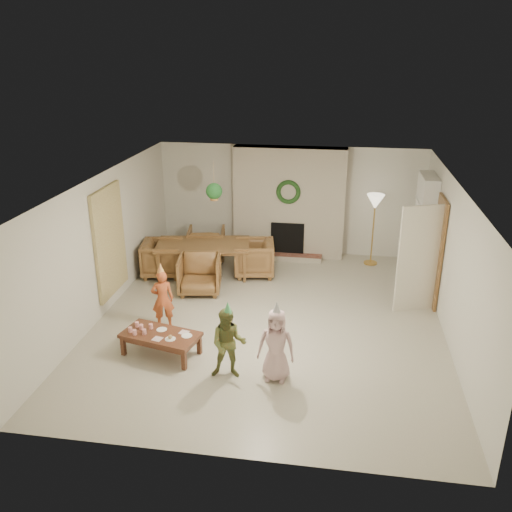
% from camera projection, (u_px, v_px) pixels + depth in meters
% --- Properties ---
extents(floor, '(7.00, 7.00, 0.00)m').
position_uv_depth(floor, '(269.00, 320.00, 9.64)').
color(floor, '#B7B29E').
rests_on(floor, ground).
extents(ceiling, '(7.00, 7.00, 0.00)m').
position_uv_depth(ceiling, '(270.00, 182.00, 8.73)').
color(ceiling, white).
rests_on(ceiling, wall_back).
extents(wall_back, '(7.00, 0.00, 7.00)m').
position_uv_depth(wall_back, '(290.00, 200.00, 12.41)').
color(wall_back, silver).
rests_on(wall_back, floor).
extents(wall_front, '(7.00, 0.00, 7.00)m').
position_uv_depth(wall_front, '(228.00, 368.00, 5.97)').
color(wall_front, silver).
rests_on(wall_front, floor).
extents(wall_left, '(0.00, 7.00, 7.00)m').
position_uv_depth(wall_left, '(103.00, 245.00, 9.62)').
color(wall_left, silver).
rests_on(wall_left, floor).
extents(wall_right, '(0.00, 7.00, 7.00)m').
position_uv_depth(wall_right, '(453.00, 265.00, 8.75)').
color(wall_right, silver).
rests_on(wall_right, floor).
extents(fireplace_mass, '(2.50, 0.40, 2.50)m').
position_uv_depth(fireplace_mass, '(289.00, 202.00, 12.22)').
color(fireplace_mass, '#5B2618').
rests_on(fireplace_mass, floor).
extents(fireplace_hearth, '(1.60, 0.30, 0.12)m').
position_uv_depth(fireplace_hearth, '(286.00, 257.00, 12.33)').
color(fireplace_hearth, maroon).
rests_on(fireplace_hearth, floor).
extents(fireplace_firebox, '(0.75, 0.12, 0.75)m').
position_uv_depth(fireplace_firebox, '(287.00, 238.00, 12.35)').
color(fireplace_firebox, black).
rests_on(fireplace_firebox, floor).
extents(fireplace_wreath, '(0.54, 0.10, 0.54)m').
position_uv_depth(fireplace_wreath, '(288.00, 192.00, 11.90)').
color(fireplace_wreath, '#183E17').
rests_on(fireplace_wreath, fireplace_mass).
extents(floor_lamp_base, '(0.30, 0.30, 0.03)m').
position_uv_depth(floor_lamp_base, '(370.00, 263.00, 12.12)').
color(floor_lamp_base, gold).
rests_on(floor_lamp_base, floor).
extents(floor_lamp_post, '(0.03, 0.03, 1.43)m').
position_uv_depth(floor_lamp_post, '(373.00, 232.00, 11.86)').
color(floor_lamp_post, gold).
rests_on(floor_lamp_post, floor).
extents(floor_lamp_shade, '(0.38, 0.38, 0.32)m').
position_uv_depth(floor_lamp_shade, '(375.00, 202.00, 11.61)').
color(floor_lamp_shade, beige).
rests_on(floor_lamp_shade, floor_lamp_post).
extents(bookshelf_carcass, '(0.30, 1.00, 2.20)m').
position_uv_depth(bookshelf_carcass, '(424.00, 229.00, 10.94)').
color(bookshelf_carcass, white).
rests_on(bookshelf_carcass, floor).
extents(bookshelf_shelf_a, '(0.30, 0.92, 0.03)m').
position_uv_depth(bookshelf_shelf_a, '(419.00, 259.00, 11.18)').
color(bookshelf_shelf_a, white).
rests_on(bookshelf_shelf_a, bookshelf_carcass).
extents(bookshelf_shelf_b, '(0.30, 0.92, 0.03)m').
position_uv_depth(bookshelf_shelf_b, '(421.00, 240.00, 11.04)').
color(bookshelf_shelf_b, white).
rests_on(bookshelf_shelf_b, bookshelf_carcass).
extents(bookshelf_shelf_c, '(0.30, 0.92, 0.03)m').
position_uv_depth(bookshelf_shelf_c, '(423.00, 222.00, 10.89)').
color(bookshelf_shelf_c, white).
rests_on(bookshelf_shelf_c, bookshelf_carcass).
extents(bookshelf_shelf_d, '(0.30, 0.92, 0.03)m').
position_uv_depth(bookshelf_shelf_d, '(426.00, 203.00, 10.75)').
color(bookshelf_shelf_d, white).
rests_on(bookshelf_shelf_d, bookshelf_carcass).
extents(books_row_lower, '(0.20, 0.40, 0.24)m').
position_uv_depth(books_row_lower, '(420.00, 255.00, 11.00)').
color(books_row_lower, '#AC241F').
rests_on(books_row_lower, bookshelf_shelf_a).
extents(books_row_mid, '(0.20, 0.44, 0.24)m').
position_uv_depth(books_row_mid, '(421.00, 233.00, 11.04)').
color(books_row_mid, navy).
rests_on(books_row_mid, bookshelf_shelf_b).
extents(books_row_upper, '(0.20, 0.36, 0.22)m').
position_uv_depth(books_row_upper, '(424.00, 217.00, 10.76)').
color(books_row_upper, gold).
rests_on(books_row_upper, bookshelf_shelf_c).
extents(door_frame, '(0.05, 0.86, 2.04)m').
position_uv_depth(door_frame, '(438.00, 252.00, 9.94)').
color(door_frame, brown).
rests_on(door_frame, floor).
extents(door_leaf, '(0.77, 0.32, 2.00)m').
position_uv_depth(door_leaf, '(419.00, 259.00, 9.66)').
color(door_leaf, beige).
rests_on(door_leaf, floor).
extents(curtain_panel, '(0.06, 1.20, 2.00)m').
position_uv_depth(curtain_panel, '(110.00, 241.00, 9.80)').
color(curtain_panel, beige).
rests_on(curtain_panel, wall_left).
extents(dining_table, '(2.09, 1.39, 0.68)m').
position_uv_depth(dining_table, '(203.00, 260.00, 11.41)').
color(dining_table, brown).
rests_on(dining_table, floor).
extents(dining_chair_near, '(0.93, 0.95, 0.76)m').
position_uv_depth(dining_chair_near, '(200.00, 274.00, 10.60)').
color(dining_chair_near, brown).
rests_on(dining_chair_near, floor).
extents(dining_chair_far, '(0.93, 0.95, 0.76)m').
position_uv_depth(dining_chair_far, '(206.00, 244.00, 12.20)').
color(dining_chair_far, brown).
rests_on(dining_chair_far, floor).
extents(dining_chair_left, '(0.95, 0.93, 0.76)m').
position_uv_depth(dining_chair_left, '(163.00, 258.00, 11.40)').
color(dining_chair_left, brown).
rests_on(dining_chair_left, floor).
extents(dining_chair_right, '(0.95, 0.93, 0.76)m').
position_uv_depth(dining_chair_right, '(254.00, 258.00, 11.41)').
color(dining_chair_right, brown).
rests_on(dining_chair_right, floor).
extents(hanging_plant_cord, '(0.01, 0.01, 0.70)m').
position_uv_depth(hanging_plant_cord, '(214.00, 180.00, 10.43)').
color(hanging_plant_cord, tan).
rests_on(hanging_plant_cord, ceiling).
extents(hanging_plant_pot, '(0.16, 0.16, 0.12)m').
position_uv_depth(hanging_plant_pot, '(214.00, 197.00, 10.55)').
color(hanging_plant_pot, '#A56D35').
rests_on(hanging_plant_pot, hanging_plant_cord).
extents(hanging_plant_foliage, '(0.32, 0.32, 0.32)m').
position_uv_depth(hanging_plant_foliage, '(214.00, 191.00, 10.51)').
color(hanging_plant_foliage, '#1A5021').
rests_on(hanging_plant_foliage, hanging_plant_pot).
extents(coffee_table_top, '(1.31, 0.86, 0.06)m').
position_uv_depth(coffee_table_top, '(161.00, 335.00, 8.45)').
color(coffee_table_top, brown).
rests_on(coffee_table_top, floor).
extents(coffee_table_apron, '(1.20, 0.75, 0.07)m').
position_uv_depth(coffee_table_apron, '(161.00, 339.00, 8.47)').
color(coffee_table_apron, brown).
rests_on(coffee_table_apron, floor).
extents(coffee_leg_fl, '(0.08, 0.08, 0.31)m').
position_uv_depth(coffee_leg_fl, '(123.00, 346.00, 8.50)').
color(coffee_leg_fl, brown).
rests_on(coffee_leg_fl, floor).
extents(coffee_leg_fr, '(0.08, 0.08, 0.31)m').
position_uv_depth(coffee_leg_fr, '(184.00, 360.00, 8.11)').
color(coffee_leg_fr, brown).
rests_on(coffee_leg_fr, floor).
extents(coffee_leg_bl, '(0.08, 0.08, 0.31)m').
position_uv_depth(coffee_leg_bl, '(141.00, 332.00, 8.92)').
color(coffee_leg_bl, brown).
rests_on(coffee_leg_bl, floor).
extents(coffee_leg_br, '(0.08, 0.08, 0.31)m').
position_uv_depth(coffee_leg_br, '(199.00, 345.00, 8.53)').
color(coffee_leg_br, brown).
rests_on(coffee_leg_br, floor).
extents(cup_a, '(0.08, 0.08, 0.08)m').
position_uv_depth(cup_a, '(130.00, 330.00, 8.47)').
color(cup_a, white).
rests_on(cup_a, coffee_table_top).
extents(cup_b, '(0.08, 0.08, 0.08)m').
position_uv_depth(cup_b, '(137.00, 324.00, 8.63)').
color(cup_b, white).
rests_on(cup_b, coffee_table_top).
extents(cup_c, '(0.08, 0.08, 0.08)m').
position_uv_depth(cup_c, '(135.00, 332.00, 8.39)').
color(cup_c, white).
rests_on(cup_c, coffee_table_top).
extents(cup_d, '(0.08, 0.08, 0.08)m').
position_uv_depth(cup_d, '(141.00, 327.00, 8.55)').
color(cup_d, white).
rests_on(cup_d, coffee_table_top).
extents(cup_e, '(0.08, 0.08, 0.08)m').
position_uv_depth(cup_e, '(144.00, 332.00, 8.41)').
color(cup_e, white).
rests_on(cup_e, coffee_table_top).
extents(cup_f, '(0.08, 0.08, 0.08)m').
position_uv_depth(cup_f, '(151.00, 326.00, 8.57)').
color(cup_f, white).
rests_on(cup_f, coffee_table_top).
extents(plate_a, '(0.20, 0.20, 0.01)m').
position_uv_depth(plate_a, '(162.00, 329.00, 8.55)').
color(plate_a, white).
rests_on(plate_a, coffee_table_top).
extents(plate_b, '(0.20, 0.20, 0.01)m').
position_uv_depth(plate_b, '(170.00, 339.00, 8.28)').
color(plate_b, white).
rests_on(plate_b, coffee_table_top).
extents(plate_c, '(0.20, 0.20, 0.01)m').
position_uv_depth(plate_c, '(187.00, 336.00, 8.37)').
color(plate_c, white).
rests_on(plate_c, coffee_table_top).
extents(food_scoop, '(0.08, 0.08, 0.06)m').
position_uv_depth(food_scoop, '(170.00, 337.00, 8.26)').
color(food_scoop, tan).
rests_on(food_scoop, plate_b).
extents(napkin_left, '(0.17, 0.17, 0.01)m').
position_uv_depth(napkin_left, '(157.00, 339.00, 8.28)').
color(napkin_left, '#DCA2A8').
rests_on(napkin_left, coffee_table_top).
extents(napkin_right, '(0.17, 0.17, 0.01)m').
position_uv_depth(napkin_right, '(184.00, 332.00, 8.47)').
color(napkin_right, '#DCA2A8').
rests_on(napkin_right, coffee_table_top).
extents(child_red, '(0.45, 0.37, 1.05)m').
position_uv_depth(child_red, '(163.00, 299.00, 9.22)').
color(child_red, '#BB5128').
rests_on(child_red, floor).
extents(party_hat_red, '(0.14, 0.14, 0.20)m').
position_uv_depth(party_hat_red, '(160.00, 268.00, 9.01)').
color(party_hat_red, '#E0D54A').
rests_on(party_hat_red, child_red).
extents(child_plaid, '(0.57, 0.46, 1.09)m').
position_uv_depth(child_plaid, '(228.00, 344.00, 7.81)').
color(child_plaid, olive).
rests_on(child_plaid, floor).
extents(party_hat_plaid, '(0.16, 0.16, 0.18)m').
position_uv_depth(party_hat_plaid, '(228.00, 308.00, 7.60)').
color(party_hat_plaid, '#4AAD61').
rests_on(party_hat_plaid, child_plaid).
extents(child_pink, '(0.56, 0.38, 1.11)m').
position_uv_depth(child_pink, '(276.00, 345.00, 7.75)').
color(child_pink, beige).
rests_on(child_pink, floor).
extents(party_hat_pink, '(0.17, 0.17, 0.20)m').
position_uv_depth(party_hat_pink, '(277.00, 308.00, 7.54)').
color(party_hat_pink, '#B4B5BB').
rests_on(party_hat_pink, child_pink).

